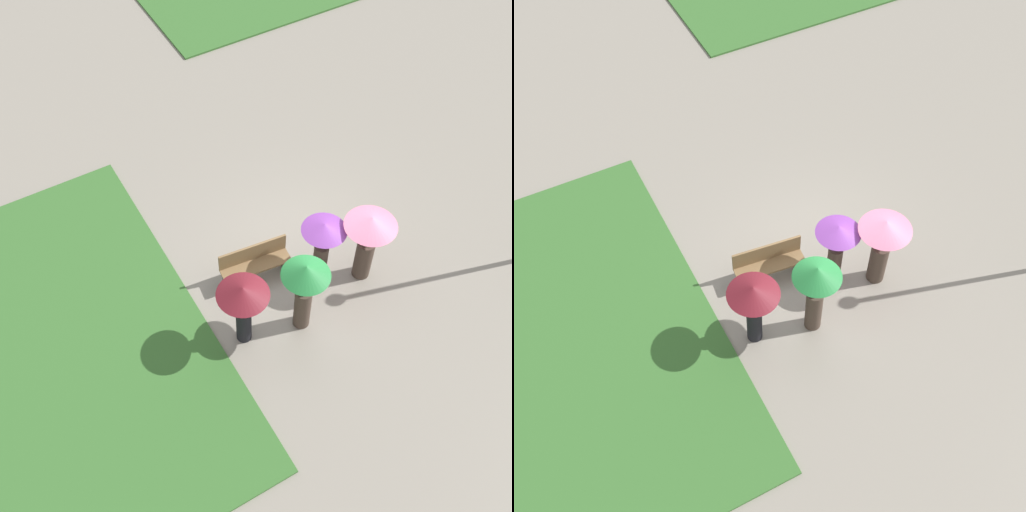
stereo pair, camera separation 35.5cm
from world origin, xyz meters
The scene contains 7 objects.
ground_plane centered at (0.00, 0.00, 0.00)m, with size 90.00×90.00×0.00m, color gray.
lawn_patch_near centered at (-6.39, 0.57, 0.03)m, with size 7.36×8.96×0.06m.
park_bench centered at (-1.20, 0.31, 0.46)m, with size 1.60×0.59×0.90m.
crowd_person_purple centered at (0.04, -0.39, 1.22)m, with size 0.96×0.96×1.73m.
crowd_person_green centered at (-0.97, -1.26, 1.41)m, with size 0.97×0.97×2.01m.
crowd_person_maroon centered at (-2.18, -0.96, 1.34)m, with size 1.04×1.04×1.81m.
crowd_person_pink centered at (0.86, -0.84, 1.35)m, with size 1.11×1.11×1.92m.
Camera 2 is at (-4.96, -7.00, 11.72)m, focal length 45.00 mm.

